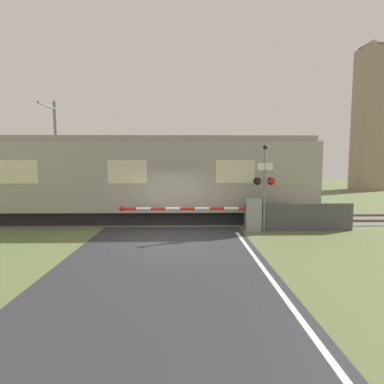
% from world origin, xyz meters
% --- Properties ---
extents(ground_plane, '(80.00, 80.00, 0.00)m').
position_xyz_m(ground_plane, '(0.00, 0.00, 0.00)').
color(ground_plane, '#5B6B3D').
extents(track_bed, '(36.00, 3.20, 0.13)m').
position_xyz_m(track_bed, '(0.00, 3.69, 0.02)').
color(track_bed, '#666056').
rests_on(track_bed, ground_plane).
extents(train, '(16.34, 3.13, 3.85)m').
position_xyz_m(train, '(-1.84, 3.69, 1.97)').
color(train, black).
rests_on(train, ground_plane).
extents(crossing_barrier, '(5.60, 0.44, 1.31)m').
position_xyz_m(crossing_barrier, '(2.85, 1.35, 0.70)').
color(crossing_barrier, gray).
rests_on(crossing_barrier, ground_plane).
extents(signal_post, '(0.84, 0.26, 3.40)m').
position_xyz_m(signal_post, '(3.66, 1.23, 1.93)').
color(signal_post, gray).
rests_on(signal_post, ground_plane).
extents(catenary_pole, '(0.20, 1.90, 5.93)m').
position_xyz_m(catenary_pole, '(-6.27, 5.74, 3.11)').
color(catenary_pole, slate).
rests_on(catenary_pole, ground_plane).
extents(distant_building, '(2.71, 2.71, 14.77)m').
position_xyz_m(distant_building, '(18.95, 19.71, 7.46)').
color(distant_building, gray).
rests_on(distant_building, ground_plane).
extents(roadside_fence, '(4.33, 0.06, 1.10)m').
position_xyz_m(roadside_fence, '(5.09, 1.31, 0.55)').
color(roadside_fence, '#4C4C51').
rests_on(roadside_fence, ground_plane).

